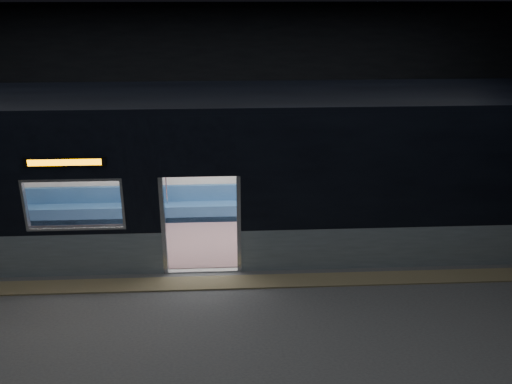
{
  "coord_description": "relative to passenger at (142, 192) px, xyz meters",
  "views": [
    {
      "loc": [
        0.56,
        -8.67,
        5.44
      ],
      "look_at": [
        1.14,
        2.3,
        1.22
      ],
      "focal_mm": 38.0,
      "sensor_mm": 36.0,
      "label": 1
    }
  ],
  "objects": [
    {
      "name": "metro_car",
      "position": [
        1.52,
        -1.0,
        1.05
      ],
      "size": [
        18.0,
        3.04,
        3.35
      ],
      "color": "#8B9BA6",
      "rests_on": "station_floor"
    },
    {
      "name": "tactile_strip",
      "position": [
        1.52,
        -3.0,
        -0.78
      ],
      "size": [
        22.8,
        0.5,
        0.03
      ],
      "primitive_type": "cube",
      "color": "#8C7F59",
      "rests_on": "station_floor"
    },
    {
      "name": "transit_map",
      "position": [
        5.61,
        0.31,
        0.72
      ],
      "size": [
        1.11,
        0.03,
        0.72
      ],
      "primitive_type": "cube",
      "color": "white",
      "rests_on": "metro_car"
    },
    {
      "name": "handbag",
      "position": [
        0.04,
        -0.22,
        -0.12
      ],
      "size": [
        0.3,
        0.27,
        0.14
      ],
      "primitive_type": "cube",
      "rotation": [
        0.0,
        0.0,
        -0.1
      ],
      "color": "black",
      "rests_on": "passenger"
    },
    {
      "name": "passenger",
      "position": [
        0.0,
        0.0,
        0.0
      ],
      "size": [
        0.41,
        0.69,
        1.36
      ],
      "rotation": [
        0.0,
        0.0,
        0.1
      ],
      "color": "black",
      "rests_on": "metro_car"
    },
    {
      "name": "station_envelope",
      "position": [
        1.52,
        -3.55,
        2.87
      ],
      "size": [
        24.0,
        14.0,
        5.0
      ],
      "color": "black",
      "rests_on": "station_floor"
    },
    {
      "name": "station_floor",
      "position": [
        1.52,
        -3.55,
        -0.8
      ],
      "size": [
        24.0,
        14.0,
        0.01
      ],
      "primitive_type": "cube",
      "color": "#47494C",
      "rests_on": "ground"
    }
  ]
}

